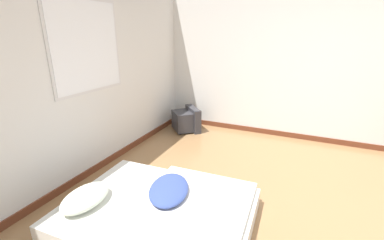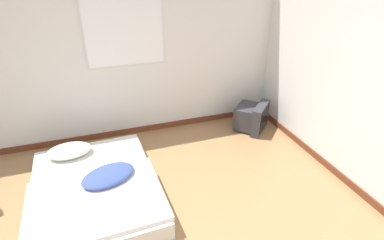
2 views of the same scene
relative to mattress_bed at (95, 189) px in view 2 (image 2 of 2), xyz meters
The scene contains 3 objects.
wall_back 1.80m from the mattress_bed, 76.28° to the left, with size 7.43×0.08×2.60m.
mattress_bed is the anchor object (origin of this frame).
crt_tv 2.54m from the mattress_bed, 19.22° to the left, with size 0.64×0.64×0.44m.
Camera 2 is at (-0.12, -1.31, 2.35)m, focal length 28.00 mm.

